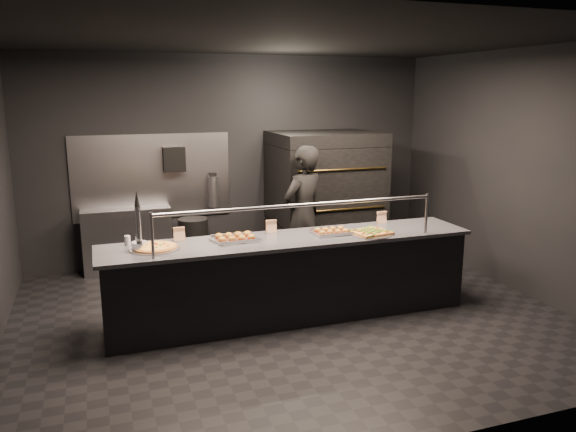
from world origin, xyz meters
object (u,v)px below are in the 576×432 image
at_px(fire_extinguisher, 213,191).
at_px(trash_bin, 194,243).
at_px(towel_dispenser, 174,159).
at_px(round_pizza, 155,247).
at_px(slider_tray_a, 235,238).
at_px(worker, 303,215).
at_px(pizza_oven, 325,197).
at_px(prep_shelf, 128,240).
at_px(service_counter, 291,278).
at_px(beer_tap, 139,234).
at_px(square_pizza, 371,232).
at_px(slider_tray_b, 331,232).

height_order(fire_extinguisher, trash_bin, fire_extinguisher).
bearing_deg(towel_dispenser, round_pizza, -103.15).
relative_size(slider_tray_a, worker, 0.29).
bearing_deg(round_pizza, pizza_oven, 35.12).
bearing_deg(prep_shelf, pizza_oven, -8.54).
bearing_deg(service_counter, worker, 62.99).
distance_m(pizza_oven, round_pizza, 3.24).
bearing_deg(pizza_oven, fire_extinguisher, 162.11).
distance_m(fire_extinguisher, beer_tap, 2.69).
bearing_deg(service_counter, square_pizza, -9.03).
relative_size(service_counter, towel_dispenser, 11.71).
bearing_deg(round_pizza, prep_shelf, 93.76).
relative_size(prep_shelf, slider_tray_a, 2.25).
distance_m(service_counter, square_pizza, 1.02).
bearing_deg(prep_shelf, slider_tray_b, -47.79).
relative_size(towel_dispenser, slider_tray_a, 0.66).
height_order(fire_extinguisher, round_pizza, fire_extinguisher).
xyz_separation_m(trash_bin, worker, (1.25, -1.13, 0.55)).
relative_size(round_pizza, slider_tray_a, 0.96).
bearing_deg(slider_tray_b, slider_tray_a, 175.96).
relative_size(towel_dispenser, slider_tray_b, 0.81).
bearing_deg(trash_bin, towel_dispenser, 140.47).
xyz_separation_m(round_pizza, trash_bin, (0.76, 2.18, -0.58)).
xyz_separation_m(beer_tap, square_pizza, (2.49, -0.16, -0.15)).
bearing_deg(worker, square_pizza, 78.65).
bearing_deg(fire_extinguisher, round_pizza, -114.95).
relative_size(towel_dispenser, beer_tap, 0.58).
xyz_separation_m(towel_dispenser, worker, (1.45, -1.30, -0.64)).
bearing_deg(trash_bin, service_counter, -72.64).
bearing_deg(towel_dispenser, fire_extinguisher, 1.04).
distance_m(beer_tap, worker, 2.41).
height_order(prep_shelf, trash_bin, prep_shelf).
xyz_separation_m(towel_dispenser, beer_tap, (-0.70, -2.37, -0.46)).
distance_m(prep_shelf, slider_tray_b, 3.15).
relative_size(service_counter, round_pizza, 8.02).
distance_m(pizza_oven, trash_bin, 2.02).
bearing_deg(slider_tray_a, towel_dispenser, 97.44).
relative_size(towel_dispenser, trash_bin, 0.49).
bearing_deg(prep_shelf, beer_tap, -90.00).
relative_size(round_pizza, square_pizza, 1.02).
height_order(service_counter, slider_tray_b, service_counter).
bearing_deg(towel_dispenser, worker, -41.89).
relative_size(beer_tap, trash_bin, 0.86).
relative_size(square_pizza, trash_bin, 0.71).
relative_size(square_pizza, worker, 0.28).
height_order(pizza_oven, round_pizza, pizza_oven).
relative_size(beer_tap, round_pizza, 1.19).
xyz_separation_m(slider_tray_a, worker, (1.15, 0.99, -0.04)).
distance_m(round_pizza, worker, 2.26).
height_order(service_counter, pizza_oven, pizza_oven).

